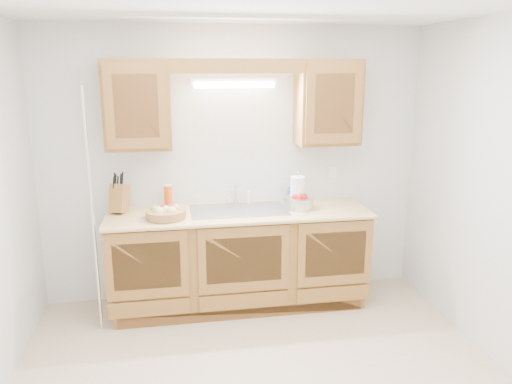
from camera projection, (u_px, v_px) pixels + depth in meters
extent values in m
plane|color=#C6AF8F|center=(263.00, 382.00, 3.48)|extent=(3.50, 3.50, 0.00)
plane|color=white|center=(265.00, 1.00, 2.87)|extent=(3.50, 3.50, 0.00)
cube|color=silver|center=(234.00, 165.00, 4.61)|extent=(3.50, 0.02, 2.50)
cube|color=silver|center=(343.00, 327.00, 1.74)|extent=(3.50, 0.02, 2.50)
cube|color=silver|center=(511.00, 198.00, 3.46)|extent=(0.02, 3.00, 2.50)
cube|color=#9A672D|center=(239.00, 259.00, 4.52)|extent=(2.20, 0.60, 0.86)
cube|color=#E8C77A|center=(239.00, 213.00, 4.40)|extent=(2.30, 0.63, 0.04)
cube|color=#9A672D|center=(137.00, 105.00, 4.17)|extent=(0.55, 0.33, 0.75)
cube|color=#9A672D|center=(328.00, 102.00, 4.45)|extent=(0.55, 0.33, 0.75)
cube|color=#9A672D|center=(238.00, 66.00, 4.09)|extent=(2.20, 0.05, 0.12)
cylinder|color=white|center=(235.00, 85.00, 4.33)|extent=(0.70, 0.05, 0.05)
cube|color=white|center=(234.00, 81.00, 4.36)|extent=(0.76, 0.06, 0.05)
cube|color=#9E9EA3|center=(239.00, 210.00, 4.41)|extent=(0.84, 0.46, 0.01)
cube|color=#9E9EA3|center=(215.00, 220.00, 4.40)|extent=(0.39, 0.40, 0.16)
cube|color=#9E9EA3|center=(262.00, 218.00, 4.46)|extent=(0.39, 0.40, 0.16)
cylinder|color=silver|center=(236.00, 202.00, 4.60)|extent=(0.06, 0.06, 0.04)
cylinder|color=silver|center=(236.00, 194.00, 4.58)|extent=(0.02, 0.02, 0.16)
cylinder|color=silver|center=(236.00, 186.00, 4.51)|extent=(0.02, 0.12, 0.02)
cylinder|color=white|center=(248.00, 198.00, 4.61)|extent=(0.03, 0.03, 0.12)
cylinder|color=silver|center=(93.00, 215.00, 3.93)|extent=(0.03, 0.03, 2.00)
cube|color=white|center=(332.00, 172.00, 4.78)|extent=(0.08, 0.01, 0.12)
cylinder|color=#A06C40|center=(166.00, 214.00, 4.18)|extent=(0.43, 0.43, 0.07)
sphere|color=#D8C67F|center=(159.00, 212.00, 4.13)|extent=(0.08, 0.08, 0.08)
sphere|color=#D8C67F|center=(172.00, 211.00, 4.13)|extent=(0.08, 0.08, 0.08)
sphere|color=tan|center=(176.00, 209.00, 4.22)|extent=(0.08, 0.08, 0.08)
sphere|color=#B51416|center=(164.00, 209.00, 4.22)|extent=(0.08, 0.08, 0.08)
sphere|color=#72A53F|center=(154.00, 210.00, 4.18)|extent=(0.08, 0.08, 0.08)
sphere|color=#D8C67F|center=(166.00, 211.00, 4.16)|extent=(0.08, 0.08, 0.08)
sphere|color=#B51416|center=(169.00, 208.00, 4.26)|extent=(0.07, 0.07, 0.07)
cube|color=#9A672D|center=(119.00, 198.00, 4.33)|extent=(0.19, 0.24, 0.28)
cylinder|color=black|center=(114.00, 183.00, 4.26)|extent=(0.03, 0.04, 0.10)
cylinder|color=black|center=(118.00, 182.00, 4.27)|extent=(0.03, 0.04, 0.10)
cylinder|color=black|center=(122.00, 181.00, 4.27)|extent=(0.03, 0.04, 0.10)
cylinder|color=black|center=(115.00, 180.00, 4.31)|extent=(0.03, 0.04, 0.10)
cylinder|color=black|center=(121.00, 179.00, 4.31)|extent=(0.03, 0.04, 0.10)
cylinder|color=black|center=(114.00, 178.00, 4.33)|extent=(0.03, 0.04, 0.10)
cylinder|color=black|center=(122.00, 178.00, 4.34)|extent=(0.03, 0.04, 0.10)
cylinder|color=#D0500B|center=(168.00, 197.00, 4.46)|extent=(0.08, 0.08, 0.21)
cylinder|color=white|center=(168.00, 185.00, 4.43)|extent=(0.07, 0.07, 0.01)
imported|color=#2570BA|center=(292.00, 192.00, 4.68)|extent=(0.11, 0.11, 0.19)
cube|color=#CC333F|center=(292.00, 201.00, 4.72)|extent=(0.11, 0.08, 0.01)
cube|color=green|center=(292.00, 200.00, 4.72)|extent=(0.11, 0.08, 0.02)
cylinder|color=silver|center=(297.00, 206.00, 4.52)|extent=(0.16, 0.16, 0.01)
cylinder|color=silver|center=(298.00, 190.00, 4.48)|extent=(0.02, 0.02, 0.32)
cylinder|color=white|center=(298.00, 191.00, 4.49)|extent=(0.14, 0.14, 0.27)
sphere|color=silver|center=(298.00, 172.00, 4.44)|extent=(0.02, 0.02, 0.02)
cylinder|color=silver|center=(299.00, 203.00, 4.47)|extent=(0.29, 0.29, 0.10)
sphere|color=#B51416|center=(295.00, 197.00, 4.45)|extent=(0.07, 0.07, 0.07)
sphere|color=#B51416|center=(301.00, 196.00, 4.48)|extent=(0.07, 0.07, 0.07)
sphere|color=#B51416|center=(299.00, 198.00, 4.43)|extent=(0.07, 0.07, 0.07)
sphere|color=#B51416|center=(304.00, 198.00, 4.44)|extent=(0.07, 0.07, 0.07)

